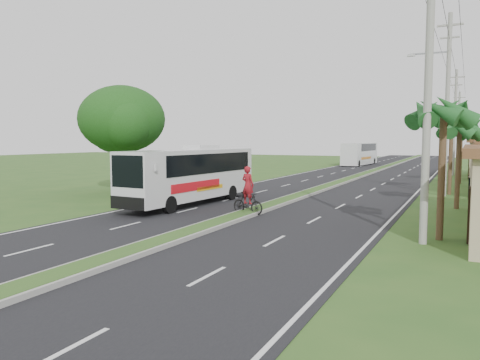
% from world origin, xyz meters
% --- Properties ---
extents(ground, '(180.00, 180.00, 0.00)m').
position_xyz_m(ground, '(0.00, 0.00, 0.00)').
color(ground, '#2C531E').
rests_on(ground, ground).
extents(road_asphalt, '(14.00, 160.00, 0.02)m').
position_xyz_m(road_asphalt, '(0.00, 20.00, 0.01)').
color(road_asphalt, black).
rests_on(road_asphalt, ground).
extents(median_strip, '(1.20, 160.00, 0.18)m').
position_xyz_m(median_strip, '(0.00, 20.00, 0.10)').
color(median_strip, gray).
rests_on(median_strip, ground).
extents(lane_edge_left, '(0.12, 160.00, 0.01)m').
position_xyz_m(lane_edge_left, '(-6.70, 20.00, 0.00)').
color(lane_edge_left, silver).
rests_on(lane_edge_left, ground).
extents(lane_edge_right, '(0.12, 160.00, 0.01)m').
position_xyz_m(lane_edge_right, '(6.70, 20.00, 0.00)').
color(lane_edge_right, silver).
rests_on(lane_edge_right, ground).
extents(palm_verge_a, '(2.40, 2.40, 5.45)m').
position_xyz_m(palm_verge_a, '(9.00, 3.00, 4.74)').
color(palm_verge_a, '#473321').
rests_on(palm_verge_a, ground).
extents(palm_verge_b, '(2.40, 2.40, 5.05)m').
position_xyz_m(palm_verge_b, '(9.40, 12.00, 4.36)').
color(palm_verge_b, '#473321').
rests_on(palm_verge_b, ground).
extents(palm_verge_c, '(2.40, 2.40, 5.85)m').
position_xyz_m(palm_verge_c, '(8.80, 19.00, 5.12)').
color(palm_verge_c, '#473321').
rests_on(palm_verge_c, ground).
extents(palm_verge_d, '(2.40, 2.40, 5.25)m').
position_xyz_m(palm_verge_d, '(9.30, 28.00, 4.55)').
color(palm_verge_d, '#473321').
rests_on(palm_verge_d, ground).
extents(shade_tree, '(6.30, 6.00, 7.54)m').
position_xyz_m(shade_tree, '(-12.11, 10.02, 5.03)').
color(shade_tree, '#473321').
rests_on(shade_tree, ground).
extents(utility_pole_a, '(1.60, 0.28, 11.00)m').
position_xyz_m(utility_pole_a, '(8.50, 2.00, 5.67)').
color(utility_pole_a, gray).
rests_on(utility_pole_a, ground).
extents(utility_pole_b, '(3.20, 0.28, 12.00)m').
position_xyz_m(utility_pole_b, '(8.47, 18.00, 6.26)').
color(utility_pole_b, gray).
rests_on(utility_pole_b, ground).
extents(utility_pole_c, '(1.60, 0.28, 11.00)m').
position_xyz_m(utility_pole_c, '(8.50, 38.00, 5.67)').
color(utility_pole_c, gray).
rests_on(utility_pole_c, ground).
extents(utility_pole_d, '(1.60, 0.28, 10.50)m').
position_xyz_m(utility_pole_d, '(8.50, 58.00, 5.42)').
color(utility_pole_d, gray).
rests_on(utility_pole_d, ground).
extents(coach_bus_main, '(2.86, 10.76, 3.44)m').
position_xyz_m(coach_bus_main, '(-4.55, 7.18, 1.89)').
color(coach_bus_main, silver).
rests_on(coach_bus_main, ground).
extents(coach_bus_far, '(3.10, 11.26, 3.24)m').
position_xyz_m(coach_bus_far, '(-4.42, 53.49, 1.84)').
color(coach_bus_far, silver).
rests_on(coach_bus_far, ground).
extents(motorcyclist, '(1.94, 0.97, 2.46)m').
position_xyz_m(motorcyclist, '(-0.03, 5.19, 0.89)').
color(motorcyclist, black).
rests_on(motorcyclist, ground).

